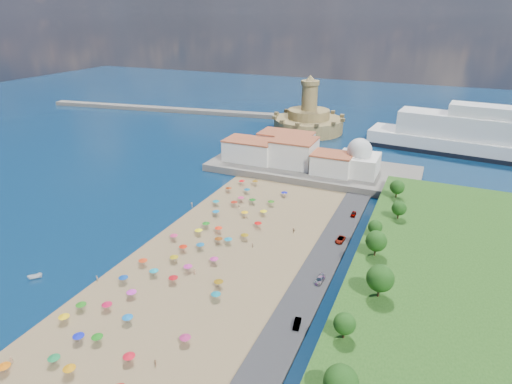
% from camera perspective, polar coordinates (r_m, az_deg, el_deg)
% --- Properties ---
extents(ground, '(700.00, 700.00, 0.00)m').
position_cam_1_polar(ground, '(131.82, -5.99, -6.83)').
color(ground, '#071938').
rests_on(ground, ground).
extents(terrace, '(90.00, 36.00, 3.00)m').
position_cam_1_polar(terrace, '(189.41, 7.50, 3.10)').
color(terrace, '#59544C').
rests_on(terrace, ground).
extents(jetty, '(18.00, 70.00, 2.40)m').
position_cam_1_polar(jetty, '(227.51, 4.70, 6.54)').
color(jetty, '#59544C').
rests_on(jetty, ground).
extents(breakwater, '(199.03, 34.77, 2.60)m').
position_cam_1_polar(breakwater, '(309.37, -10.10, 10.69)').
color(breakwater, '#59544C').
rests_on(breakwater, ground).
extents(waterfront_buildings, '(57.00, 29.00, 11.00)m').
position_cam_1_polar(waterfront_buildings, '(191.70, 3.90, 5.50)').
color(waterfront_buildings, silver).
rests_on(waterfront_buildings, terrace).
extents(domed_building, '(16.00, 16.00, 15.00)m').
position_cam_1_polar(domed_building, '(181.04, 13.52, 4.21)').
color(domed_building, silver).
rests_on(domed_building, terrace).
extents(fortress, '(40.00, 40.00, 32.40)m').
position_cam_1_polar(fortress, '(253.77, 7.00, 9.45)').
color(fortress, '#A58D52').
rests_on(fortress, ground).
extents(beach_parasols, '(31.52, 116.08, 2.20)m').
position_cam_1_polar(beach_parasols, '(123.42, -9.01, -8.09)').
color(beach_parasols, gray).
rests_on(beach_parasols, beach).
extents(beachgoers, '(41.13, 100.34, 1.88)m').
position_cam_1_polar(beachgoers, '(134.57, -5.10, -5.59)').
color(beachgoers, tan).
rests_on(beachgoers, beach).
extents(parked_cars, '(2.59, 64.60, 1.32)m').
position_cam_1_polar(parked_cars, '(124.44, 10.11, -8.32)').
color(parked_cars, gray).
rests_on(parked_cars, promenade).
extents(hillside_trees, '(13.20, 108.95, 7.88)m').
position_cam_1_polar(hillside_trees, '(105.04, 15.22, -9.62)').
color(hillside_trees, '#382314').
rests_on(hillside_trees, hillside).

